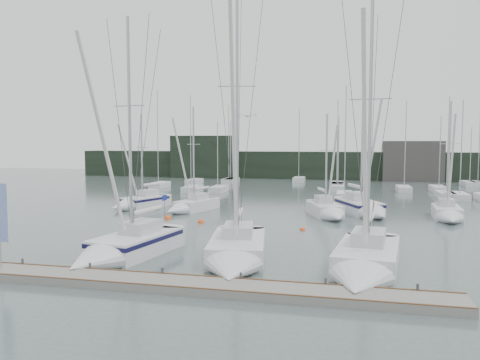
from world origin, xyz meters
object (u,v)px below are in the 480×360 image
object	(u,v)px
sailboat_near_left	(119,250)
buoy_c	(168,219)
sailboat_near_right	(364,266)
buoy_a	(201,223)
sailboat_mid_a	(137,203)
sailboat_mid_e	(448,215)
dock_banner	(2,217)
sailboat_mid_c	(329,212)
buoy_b	(302,230)
sailboat_near_center	(235,256)
sailboat_mid_d	(365,209)
sailboat_mid_b	(188,207)

from	to	relation	value
sailboat_near_left	buoy_c	world-z (taller)	sailboat_near_left
sailboat_near_right	buoy_a	size ratio (longest dim) A/B	27.15
buoy_a	buoy_c	bearing A→B (deg)	160.69
sailboat_mid_a	buoy_a	bearing A→B (deg)	-14.66
sailboat_mid_e	dock_banner	world-z (taller)	sailboat_mid_e
sailboat_mid_c	buoy_b	world-z (taller)	sailboat_mid_c
sailboat_near_right	sailboat_near_center	bearing A→B (deg)	-178.39
sailboat_near_left	dock_banner	distance (m)	6.53
sailboat_near_right	dock_banner	distance (m)	18.68
sailboat_near_left	sailboat_mid_d	world-z (taller)	sailboat_near_left
dock_banner	buoy_a	bearing A→B (deg)	85.44
sailboat_near_left	sailboat_mid_a	world-z (taller)	sailboat_near_left
sailboat_mid_c	buoy_c	world-z (taller)	sailboat_mid_c
sailboat_mid_b	sailboat_mid_a	bearing A→B (deg)	-169.81
sailboat_mid_c	buoy_c	xyz separation A→B (m)	(-14.13, -3.71, -0.54)
sailboat_near_center	buoy_b	world-z (taller)	sailboat_near_center
sailboat_mid_e	buoy_a	bearing A→B (deg)	-159.78
sailboat_mid_d	sailboat_mid_e	xyz separation A→B (m)	(7.01, -1.14, -0.11)
sailboat_near_left	sailboat_mid_b	xyz separation A→B (m)	(-2.26, 18.75, -0.12)
sailboat_mid_a	sailboat_mid_b	bearing A→B (deg)	12.39
sailboat_mid_a	sailboat_mid_b	distance (m)	5.97
sailboat_mid_b	sailboat_mid_d	bearing A→B (deg)	23.40
sailboat_mid_e	buoy_c	distance (m)	24.88
sailboat_near_center	sailboat_mid_b	xyz separation A→B (m)	(-9.19, 18.48, -0.06)
sailboat_near_left	sailboat_near_right	distance (m)	13.87
sailboat_near_left	sailboat_mid_a	size ratio (longest dim) A/B	1.46
sailboat_mid_a	sailboat_near_right	bearing A→B (deg)	-21.58
sailboat_mid_b	buoy_c	xyz separation A→B (m)	(-0.47, -4.27, -0.51)
buoy_b	buoy_a	bearing A→B (deg)	170.69
sailboat_near_left	buoy_c	xyz separation A→B (m)	(-2.73, 14.48, -0.63)
sailboat_mid_b	buoy_a	xyz separation A→B (m)	(3.06, -5.50, -0.51)
buoy_a	dock_banner	size ratio (longest dim) A/B	0.13
sailboat_mid_b	dock_banner	world-z (taller)	sailboat_mid_b
sailboat_near_left	sailboat_mid_b	distance (m)	18.89
sailboat_mid_d	buoy_a	distance (m)	15.57
buoy_b	dock_banner	bearing A→B (deg)	-130.69
dock_banner	sailboat_mid_d	bearing A→B (deg)	63.71
buoy_a	sailboat_near_left	bearing A→B (deg)	-93.43
sailboat_near_left	sailboat_mid_e	world-z (taller)	sailboat_near_left
sailboat_mid_e	buoy_c	world-z (taller)	sailboat_mid_e
sailboat_near_center	sailboat_near_right	world-z (taller)	sailboat_near_center
sailboat_near_right	sailboat_mid_e	size ratio (longest dim) A/B	1.39
sailboat_mid_b	sailboat_mid_e	size ratio (longest dim) A/B	0.99
sailboat_near_left	sailboat_near_right	size ratio (longest dim) A/B	0.99
sailboat_mid_d	dock_banner	distance (m)	31.09
sailboat_mid_a	buoy_c	world-z (taller)	sailboat_mid_a
sailboat_near_center	buoy_c	world-z (taller)	sailboat_near_center
sailboat_mid_a	sailboat_mid_d	xyz separation A→B (m)	(22.89, 0.58, 0.06)
sailboat_near_center	sailboat_mid_e	bearing A→B (deg)	42.65
sailboat_near_center	sailboat_mid_d	world-z (taller)	sailboat_near_center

